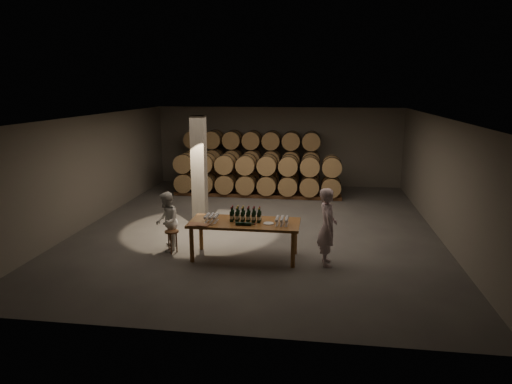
# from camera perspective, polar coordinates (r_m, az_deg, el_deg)

# --- Properties ---
(room) EXTENTS (12.00, 12.00, 12.00)m
(room) POSITION_cam_1_polar(r_m,az_deg,el_deg) (13.57, -7.11, 2.70)
(room) COLOR #4B4846
(room) RESTS_ON ground
(tasting_table) EXTENTS (2.60, 1.10, 0.90)m
(tasting_table) POSITION_cam_1_polar(r_m,az_deg,el_deg) (10.82, -1.44, -4.26)
(tasting_table) COLOR brown
(tasting_table) RESTS_ON ground
(barrel_stack_back) EXTENTS (5.48, 0.95, 2.31)m
(barrel_stack_back) POSITION_cam_1_polar(r_m,az_deg,el_deg) (18.30, -0.48, 4.20)
(barrel_stack_back) COLOR brown
(barrel_stack_back) RESTS_ON ground
(barrel_stack_front) EXTENTS (6.26, 0.95, 1.57)m
(barrel_stack_front) POSITION_cam_1_polar(r_m,az_deg,el_deg) (16.94, 0.13, 2.21)
(barrel_stack_front) COLOR brown
(barrel_stack_front) RESTS_ON ground
(bottle_cluster) EXTENTS (0.74, 0.24, 0.36)m
(bottle_cluster) POSITION_cam_1_polar(r_m,az_deg,el_deg) (10.78, -1.31, -3.03)
(bottle_cluster) COLOR black
(bottle_cluster) RESTS_ON tasting_table
(lying_bottles) EXTENTS (0.46, 0.08, 0.08)m
(lying_bottles) POSITION_cam_1_polar(r_m,az_deg,el_deg) (10.49, -1.53, -3.99)
(lying_bottles) COLOR black
(lying_bottles) RESTS_ON tasting_table
(glass_cluster_left) EXTENTS (0.31, 0.42, 0.17)m
(glass_cluster_left) POSITION_cam_1_polar(r_m,az_deg,el_deg) (10.82, -5.60, -3.04)
(glass_cluster_left) COLOR silver
(glass_cluster_left) RESTS_ON tasting_table
(glass_cluster_right) EXTENTS (0.30, 0.41, 0.17)m
(glass_cluster_right) POSITION_cam_1_polar(r_m,az_deg,el_deg) (10.58, 3.27, -3.40)
(glass_cluster_right) COLOR silver
(glass_cluster_right) RESTS_ON tasting_table
(plate) EXTENTS (0.25, 0.25, 0.01)m
(plate) POSITION_cam_1_polar(r_m,az_deg,el_deg) (10.63, 1.58, -3.94)
(plate) COLOR silver
(plate) RESTS_ON tasting_table
(notebook_near) EXTENTS (0.29, 0.25, 0.03)m
(notebook_near) POSITION_cam_1_polar(r_m,az_deg,el_deg) (10.55, -6.63, -4.13)
(notebook_near) COLOR brown
(notebook_near) RESTS_ON tasting_table
(notebook_corner) EXTENTS (0.26, 0.32, 0.02)m
(notebook_corner) POSITION_cam_1_polar(r_m,az_deg,el_deg) (10.63, -7.85, -4.05)
(notebook_corner) COLOR brown
(notebook_corner) RESTS_ON tasting_table
(pen) EXTENTS (0.14, 0.03, 0.01)m
(pen) POSITION_cam_1_polar(r_m,az_deg,el_deg) (10.56, -5.72, -4.14)
(pen) COLOR black
(pen) RESTS_ON tasting_table
(stool) EXTENTS (0.34, 0.34, 0.57)m
(stool) POSITION_cam_1_polar(r_m,az_deg,el_deg) (11.42, -10.48, -5.29)
(stool) COLOR brown
(stool) RESTS_ON ground
(person_man) EXTENTS (0.51, 0.71, 1.81)m
(person_man) POSITION_cam_1_polar(r_m,az_deg,el_deg) (10.51, 8.91, -4.34)
(person_man) COLOR beige
(person_man) RESTS_ON ground
(person_woman) EXTENTS (0.71, 0.83, 1.49)m
(person_woman) POSITION_cam_1_polar(r_m,az_deg,el_deg) (11.54, -11.09, -3.65)
(person_woman) COLOR white
(person_woman) RESTS_ON ground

